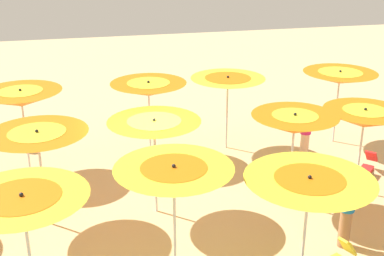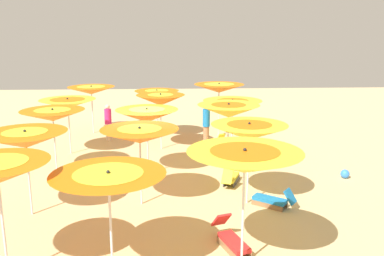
% 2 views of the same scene
% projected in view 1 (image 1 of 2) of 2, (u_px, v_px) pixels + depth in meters
% --- Properties ---
extents(ground, '(41.67, 41.67, 0.04)m').
position_uv_depth(ground, '(155.00, 211.00, 11.85)').
color(ground, '#D1B57F').
extents(beach_umbrella_0, '(2.15, 2.15, 2.25)m').
position_uv_depth(beach_umbrella_0, '(340.00, 78.00, 14.93)').
color(beach_umbrella_0, silver).
rests_on(beach_umbrella_0, ground).
extents(beach_umbrella_1, '(2.13, 2.13, 2.22)m').
position_uv_depth(beach_umbrella_1, '(228.00, 83.00, 14.50)').
color(beach_umbrella_1, silver).
rests_on(beach_umbrella_1, ground).
extents(beach_umbrella_2, '(2.10, 2.10, 2.23)m').
position_uv_depth(beach_umbrella_2, '(149.00, 89.00, 13.97)').
color(beach_umbrella_2, silver).
rests_on(beach_umbrella_2, ground).
extents(beach_umbrella_3, '(2.11, 2.11, 2.30)m').
position_uv_depth(beach_umbrella_3, '(21.00, 98.00, 13.05)').
color(beach_umbrella_3, silver).
rests_on(beach_umbrella_3, ground).
extents(beach_umbrella_5, '(1.96, 1.96, 2.19)m').
position_uv_depth(beach_umbrella_5, '(364.00, 118.00, 12.00)').
color(beach_umbrella_5, silver).
rests_on(beach_umbrella_5, ground).
extents(beach_umbrella_6, '(1.95, 1.95, 2.29)m').
position_uv_depth(beach_umbrella_6, '(294.00, 124.00, 11.38)').
color(beach_umbrella_6, silver).
rests_on(beach_umbrella_6, ground).
extents(beach_umbrella_7, '(2.05, 2.05, 2.29)m').
position_uv_depth(beach_umbrella_7, '(154.00, 130.00, 11.05)').
color(beach_umbrella_7, silver).
rests_on(beach_umbrella_7, ground).
extents(beach_umbrella_8, '(2.13, 2.13, 2.23)m').
position_uv_depth(beach_umbrella_8, '(38.00, 141.00, 10.61)').
color(beach_umbrella_8, silver).
rests_on(beach_umbrella_8, ground).
extents(beach_umbrella_11, '(2.26, 2.26, 2.20)m').
position_uv_depth(beach_umbrella_11, '(309.00, 189.00, 8.72)').
color(beach_umbrella_11, silver).
rests_on(beach_umbrella_11, ground).
extents(beach_umbrella_12, '(2.04, 2.04, 2.44)m').
position_uv_depth(beach_umbrella_12, '(174.00, 178.00, 8.56)').
color(beach_umbrella_12, silver).
rests_on(beach_umbrella_12, ground).
extents(beach_umbrella_13, '(2.09, 2.09, 2.33)m').
position_uv_depth(beach_umbrella_13, '(23.00, 208.00, 7.88)').
color(beach_umbrella_13, silver).
rests_on(beach_umbrella_13, ground).
extents(lounger_2, '(1.10, 1.14, 0.62)m').
position_uv_depth(lounger_2, '(365.00, 171.00, 13.29)').
color(lounger_2, olive).
rests_on(lounger_2, ground).
extents(beachgoer_0, '(0.30, 0.30, 1.60)m').
position_uv_depth(beachgoer_0, '(306.00, 131.00, 14.24)').
color(beachgoer_0, beige).
rests_on(beachgoer_0, ground).
extents(beachgoer_1, '(0.30, 0.30, 1.78)m').
position_uv_depth(beachgoer_1, '(348.00, 206.00, 10.17)').
color(beachgoer_1, '#A3704C').
rests_on(beachgoer_1, ground).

